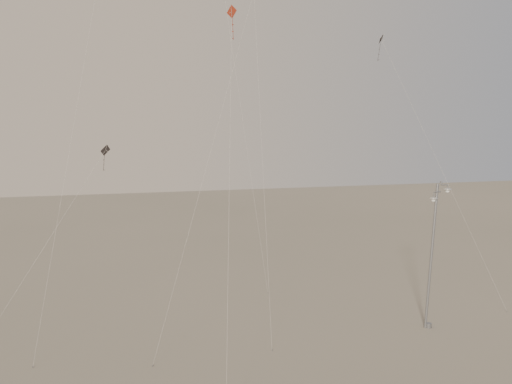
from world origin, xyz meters
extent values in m
plane|color=gray|center=(0.00, 0.00, 0.00)|extent=(160.00, 160.00, 0.00)
cylinder|color=gray|center=(9.64, 5.41, 0.15)|extent=(0.44, 0.44, 0.30)
cylinder|color=gray|center=(9.64, 5.41, 4.88)|extent=(0.67, 0.18, 9.75)
cylinder|color=gray|center=(10.13, 5.41, 9.81)|extent=(0.14, 0.14, 0.18)
cylinder|color=gray|center=(10.38, 5.41, 9.66)|extent=(0.50, 0.07, 0.07)
cylinder|color=gray|center=(10.63, 5.41, 9.51)|extent=(0.06, 0.06, 0.30)
ellipsoid|color=beige|center=(10.63, 5.41, 9.36)|extent=(0.52, 0.52, 0.18)
cylinder|color=gray|center=(9.84, 5.35, 9.21)|extent=(0.60, 0.19, 0.07)
cylinder|color=gray|center=(9.54, 5.28, 9.01)|extent=(0.06, 0.06, 0.40)
ellipsoid|color=beige|center=(9.54, 5.28, 8.81)|extent=(0.52, 0.52, 0.18)
cylinder|color=beige|center=(-11.89, 11.39, 18.72)|extent=(7.01, 11.72, 37.34)
cylinder|color=gray|center=(-15.39, 5.54, 0.05)|extent=(0.06, 0.06, 0.10)
cylinder|color=beige|center=(-4.28, 6.46, 14.22)|extent=(9.10, 4.96, 28.34)
cylinder|color=gray|center=(-8.82, 3.99, 0.05)|extent=(0.06, 0.06, 0.10)
cylinder|color=beige|center=(-0.58, 11.94, 18.43)|extent=(2.16, 15.20, 36.76)
cylinder|color=gray|center=(-1.66, 4.34, 0.05)|extent=(0.06, 0.06, 0.10)
cube|color=maroon|center=(-3.64, 6.18, 20.14)|extent=(0.46, 0.65, 0.74)
cylinder|color=maroon|center=(-3.55, 6.30, 19.19)|extent=(0.13, 0.18, 1.24)
cylinder|color=beige|center=(-4.95, 1.06, 10.10)|extent=(2.63, 10.24, 20.10)
cube|color=black|center=(11.04, 16.26, 20.37)|extent=(0.54, 0.71, 0.80)
cylinder|color=black|center=(10.89, 16.29, 19.31)|extent=(0.22, 0.07, 1.38)
cylinder|color=beige|center=(13.93, 11.46, 10.21)|extent=(5.79, 9.60, 20.33)
cylinder|color=gray|center=(16.82, 6.67, 0.05)|extent=(0.06, 0.06, 0.10)
cylinder|color=beige|center=(-0.94, 16.48, 16.44)|extent=(4.32, 2.31, 32.79)
cylinder|color=gray|center=(1.21, 15.33, 0.05)|extent=(0.06, 0.06, 0.10)
cube|color=black|center=(-11.02, 9.72, 12.00)|extent=(0.61, 0.44, 0.71)
cylinder|color=black|center=(-11.14, 9.81, 11.19)|extent=(0.14, 0.12, 1.00)
cylinder|color=beige|center=(-15.00, 7.24, 6.03)|extent=(7.98, 4.97, 11.96)
camera|label=1|loc=(-10.97, -27.24, 14.08)|focal=40.00mm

